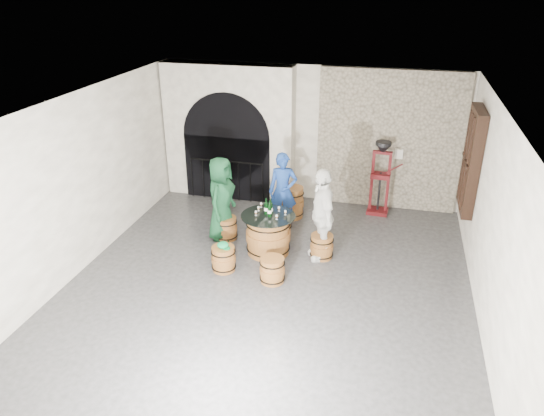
% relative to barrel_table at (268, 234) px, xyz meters
% --- Properties ---
extents(ground, '(8.00, 8.00, 0.00)m').
position_rel_barrel_table_xyz_m(ground, '(0.29, -1.13, -0.40)').
color(ground, '#2F2F31').
rests_on(ground, ground).
extents(wall_back, '(8.00, 0.00, 8.00)m').
position_rel_barrel_table_xyz_m(wall_back, '(0.29, 2.87, 1.20)').
color(wall_back, white).
rests_on(wall_back, ground).
extents(wall_front, '(8.00, 0.00, 8.00)m').
position_rel_barrel_table_xyz_m(wall_front, '(0.29, -5.13, 1.20)').
color(wall_front, white).
rests_on(wall_front, ground).
extents(wall_left, '(0.00, 8.00, 8.00)m').
position_rel_barrel_table_xyz_m(wall_left, '(-3.21, -1.13, 1.20)').
color(wall_left, white).
rests_on(wall_left, ground).
extents(wall_right, '(0.00, 8.00, 8.00)m').
position_rel_barrel_table_xyz_m(wall_right, '(3.79, -1.13, 1.20)').
color(wall_right, white).
rests_on(wall_right, ground).
extents(ceiling, '(8.00, 8.00, 0.00)m').
position_rel_barrel_table_xyz_m(ceiling, '(0.29, -1.13, 2.80)').
color(ceiling, beige).
rests_on(ceiling, wall_back).
extents(stone_facing_panel, '(3.20, 0.12, 3.18)m').
position_rel_barrel_table_xyz_m(stone_facing_panel, '(2.09, 2.81, 1.20)').
color(stone_facing_panel, gray).
rests_on(stone_facing_panel, ground).
extents(arched_opening, '(3.10, 0.60, 3.19)m').
position_rel_barrel_table_xyz_m(arched_opening, '(-1.61, 2.60, 1.18)').
color(arched_opening, white).
rests_on(arched_opening, ground).
extents(shuttered_window, '(0.23, 1.10, 2.00)m').
position_rel_barrel_table_xyz_m(shuttered_window, '(3.67, 1.27, 1.40)').
color(shuttered_window, black).
rests_on(shuttered_window, wall_right).
extents(barrel_table, '(1.06, 1.06, 0.81)m').
position_rel_barrel_table_xyz_m(barrel_table, '(0.00, 0.00, 0.00)').
color(barrel_table, brown).
rests_on(barrel_table, ground).
extents(barrel_stool_left, '(0.46, 0.46, 0.48)m').
position_rel_barrel_table_xyz_m(barrel_stool_left, '(-0.99, 0.36, -0.17)').
color(barrel_stool_left, brown).
rests_on(barrel_stool_left, ground).
extents(barrel_stool_far, '(0.46, 0.46, 0.48)m').
position_rel_barrel_table_xyz_m(barrel_stool_far, '(0.02, 1.05, -0.17)').
color(barrel_stool_far, brown).
rests_on(barrel_stool_far, ground).
extents(barrel_stool_right, '(0.46, 0.46, 0.48)m').
position_rel_barrel_table_xyz_m(barrel_stool_right, '(1.05, 0.07, -0.17)').
color(barrel_stool_right, brown).
rests_on(barrel_stool_right, ground).
extents(barrel_stool_near_right, '(0.46, 0.46, 0.48)m').
position_rel_barrel_table_xyz_m(barrel_stool_near_right, '(0.33, -1.00, -0.17)').
color(barrel_stool_near_right, brown).
rests_on(barrel_stool_near_right, ground).
extents(barrel_stool_near_left, '(0.46, 0.46, 0.48)m').
position_rel_barrel_table_xyz_m(barrel_stool_near_left, '(-0.64, -0.83, -0.17)').
color(barrel_stool_near_left, brown).
rests_on(barrel_stool_near_left, ground).
extents(green_cap, '(0.25, 0.21, 0.11)m').
position_rel_barrel_table_xyz_m(green_cap, '(-0.64, -0.83, 0.12)').
color(green_cap, '#0B8041').
rests_on(green_cap, barrel_stool_near_left).
extents(person_green, '(0.61, 0.89, 1.76)m').
position_rel_barrel_table_xyz_m(person_green, '(-1.08, 0.40, 0.47)').
color(person_green, '#113D21').
rests_on(person_green, ground).
extents(person_blue, '(0.68, 0.51, 1.66)m').
position_rel_barrel_table_xyz_m(person_blue, '(0.02, 1.19, 0.43)').
color(person_blue, navy).
rests_on(person_blue, ground).
extents(person_white, '(0.82, 1.17, 1.84)m').
position_rel_barrel_table_xyz_m(person_white, '(1.03, 0.07, 0.52)').
color(person_white, white).
rests_on(person_white, ground).
extents(wine_bottle_left, '(0.08, 0.08, 0.32)m').
position_rel_barrel_table_xyz_m(wine_bottle_left, '(-0.05, 0.06, 0.54)').
color(wine_bottle_left, black).
rests_on(wine_bottle_left, barrel_table).
extents(wine_bottle_center, '(0.08, 0.08, 0.32)m').
position_rel_barrel_table_xyz_m(wine_bottle_center, '(0.04, -0.04, 0.54)').
color(wine_bottle_center, black).
rests_on(wine_bottle_center, barrel_table).
extents(wine_bottle_right, '(0.08, 0.08, 0.32)m').
position_rel_barrel_table_xyz_m(wine_bottle_right, '(0.04, 0.07, 0.54)').
color(wine_bottle_right, black).
rests_on(wine_bottle_right, barrel_table).
extents(tasting_glass_a, '(0.05, 0.05, 0.10)m').
position_rel_barrel_table_xyz_m(tasting_glass_a, '(-0.23, -0.06, 0.46)').
color(tasting_glass_a, '#AD6121').
rests_on(tasting_glass_a, barrel_table).
extents(tasting_glass_b, '(0.05, 0.05, 0.10)m').
position_rel_barrel_table_xyz_m(tasting_glass_b, '(0.32, 0.10, 0.46)').
color(tasting_glass_b, '#AD6121').
rests_on(tasting_glass_b, barrel_table).
extents(tasting_glass_c, '(0.05, 0.05, 0.10)m').
position_rel_barrel_table_xyz_m(tasting_glass_c, '(-0.23, 0.33, 0.46)').
color(tasting_glass_c, '#AD6121').
rests_on(tasting_glass_c, barrel_table).
extents(tasting_glass_d, '(0.05, 0.05, 0.10)m').
position_rel_barrel_table_xyz_m(tasting_glass_d, '(0.16, 0.23, 0.46)').
color(tasting_glass_d, '#AD6121').
rests_on(tasting_glass_d, barrel_table).
extents(tasting_glass_e, '(0.05, 0.05, 0.10)m').
position_rel_barrel_table_xyz_m(tasting_glass_e, '(0.20, -0.14, 0.46)').
color(tasting_glass_e, '#AD6121').
rests_on(tasting_glass_e, barrel_table).
extents(tasting_glass_f, '(0.05, 0.05, 0.10)m').
position_rel_barrel_table_xyz_m(tasting_glass_f, '(-0.23, 0.15, 0.46)').
color(tasting_glass_f, '#AD6121').
rests_on(tasting_glass_f, barrel_table).
extents(side_barrel, '(0.54, 0.54, 0.71)m').
position_rel_barrel_table_xyz_m(side_barrel, '(0.12, 1.71, -0.05)').
color(side_barrel, brown).
rests_on(side_barrel, ground).
extents(corking_press, '(0.71, 0.41, 1.71)m').
position_rel_barrel_table_xyz_m(corking_press, '(1.99, 2.38, 0.59)').
color(corking_press, '#550E11').
rests_on(corking_press, ground).
extents(control_box, '(0.18, 0.10, 0.22)m').
position_rel_barrel_table_xyz_m(control_box, '(2.34, 2.73, 0.95)').
color(control_box, silver).
rests_on(control_box, wall_back).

